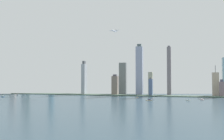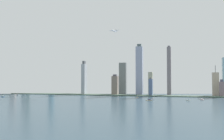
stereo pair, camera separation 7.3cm
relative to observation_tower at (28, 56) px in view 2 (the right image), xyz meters
The scene contains 25 objects.
ground_plane 585.21m from the observation_tower, 51.30° to the right, with size 6000.00×6000.00×0.00m, color #2C424E.
waterfront_pier 385.51m from the observation_tower, ahead, with size 1004.13×46.78×2.56m, color #435A49.
observation_tower is the anchor object (origin of this frame).
stadium_dome 177.14m from the observation_tower, behind, with size 82.15×82.15×51.36m.
skyscraper_0 732.61m from the observation_tower, ahead, with size 21.12×18.67×105.67m.
skyscraper_1 404.48m from the observation_tower, ahead, with size 27.25×20.95×120.89m.
skyscraper_2 254.47m from the observation_tower, ahead, with size 25.85×13.27×113.87m.
skyscraper_3 748.43m from the observation_tower, ahead, with size 13.56×16.96×57.10m.
skyscraper_4 571.68m from the observation_tower, ahead, with size 13.71×23.35×176.49m.
skyscraper_5 123.60m from the observation_tower, 47.06° to the left, with size 14.53×22.34×155.17m.
skyscraper_6 511.89m from the observation_tower, ahead, with size 15.72×19.73×83.99m.
skyscraper_7 394.66m from the observation_tower, ahead, with size 21.60×21.21×74.96m.
skyscraper_8 523.52m from the observation_tower, ahead, with size 12.56×21.39×63.39m.
skyscraper_9 275.98m from the observation_tower, ahead, with size 13.67×23.86×125.68m.
skyscraper_11 116.94m from the observation_tower, 162.58° to the right, with size 25.02×12.61×103.90m.
skyscraper_12 106.89m from the observation_tower, 137.91° to the left, with size 17.69×24.48×113.88m.
skyscraper_13 463.75m from the observation_tower, ahead, with size 24.58×26.04×188.64m.
boat_0 591.11m from the observation_tower, 22.82° to the right, with size 17.52×11.79×10.24m.
boat_1 677.28m from the observation_tower, 17.91° to the right, with size 12.92×6.69×9.74m.
boat_2 518.57m from the observation_tower, 15.45° to the right, with size 7.45×5.79×9.59m.
boat_4 576.38m from the observation_tower, 17.55° to the right, with size 7.87×6.55×3.53m.
boat_5 198.11m from the observation_tower, 72.08° to the right, with size 10.22×12.16×4.74m.
boat_6 702.26m from the observation_tower, 13.90° to the right, with size 10.52×17.92×7.87m.
boat_7 268.86m from the observation_tower, 76.24° to the right, with size 11.78×4.01×4.12m.
airplane 393.61m from the observation_tower, ahead, with size 37.45×34.18×8.55m.
Camera 2 is at (263.93, -472.07, 59.14)m, focal length 40.77 mm.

